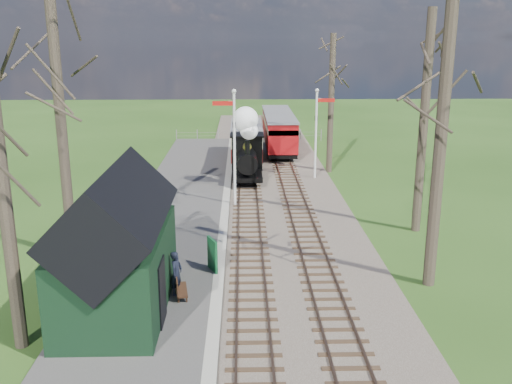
% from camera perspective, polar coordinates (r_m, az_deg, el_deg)
% --- Properties ---
extents(ground, '(140.00, 140.00, 0.00)m').
position_cam_1_polar(ground, '(15.77, -0.10, -18.49)').
color(ground, '#294A17').
rests_on(ground, ground).
extents(distant_hills, '(114.40, 48.00, 22.02)m').
position_cam_1_polar(distant_hills, '(81.42, -0.14, -2.60)').
color(distant_hills, '#385B23').
rests_on(distant_hills, ground).
extents(ballast_bed, '(8.00, 60.00, 0.10)m').
position_cam_1_polar(ballast_bed, '(36.21, 1.17, 1.33)').
color(ballast_bed, brown).
rests_on(ballast_bed, ground).
extents(track_near, '(1.60, 60.00, 0.15)m').
position_cam_1_polar(track_near, '(36.16, -0.89, 1.40)').
color(track_near, brown).
rests_on(track_near, ground).
extents(track_far, '(1.60, 60.00, 0.15)m').
position_cam_1_polar(track_far, '(36.28, 3.22, 1.42)').
color(track_far, brown).
rests_on(track_far, ground).
extents(platform, '(5.00, 44.00, 0.20)m').
position_cam_1_polar(platform, '(28.64, -7.77, -2.49)').
color(platform, '#474442').
rests_on(platform, ground).
extents(coping_strip, '(0.40, 44.00, 0.21)m').
position_cam_1_polar(coping_strip, '(28.47, -3.16, -2.47)').
color(coping_strip, '#B2AD9E').
rests_on(coping_strip, ground).
extents(station_shed, '(3.25, 6.30, 4.78)m').
position_cam_1_polar(station_shed, '(18.73, -13.71, -5.48)').
color(station_shed, black).
rests_on(station_shed, platform).
extents(semaphore_near, '(1.22, 0.24, 6.22)m').
position_cam_1_polar(semaphore_near, '(29.56, -2.31, 5.24)').
color(semaphore_near, silver).
rests_on(semaphore_near, ground).
extents(semaphore_far, '(1.22, 0.24, 5.72)m').
position_cam_1_polar(semaphore_far, '(35.83, 6.14, 6.49)').
color(semaphore_far, silver).
rests_on(semaphore_far, ground).
extents(bare_trees, '(15.51, 22.39, 12.00)m').
position_cam_1_polar(bare_trees, '(23.53, 2.60, 6.56)').
color(bare_trees, '#382D23').
rests_on(bare_trees, ground).
extents(fence_line, '(12.60, 0.08, 1.00)m').
position_cam_1_polar(fence_line, '(49.79, -0.70, 5.76)').
color(fence_line, slate).
rests_on(fence_line, ground).
extents(locomotive, '(1.89, 4.40, 4.72)m').
position_cam_1_polar(locomotive, '(34.79, -0.91, 4.33)').
color(locomotive, black).
rests_on(locomotive, ground).
extents(coach, '(2.20, 7.55, 2.32)m').
position_cam_1_polar(coach, '(40.86, -0.97, 5.14)').
color(coach, black).
rests_on(coach, ground).
extents(red_carriage_a, '(2.26, 5.59, 2.38)m').
position_cam_1_polar(red_carriage_a, '(42.86, 2.51, 5.65)').
color(red_carriage_a, black).
rests_on(red_carriage_a, ground).
extents(red_carriage_b, '(2.26, 5.59, 2.38)m').
position_cam_1_polar(red_carriage_b, '(48.28, 2.07, 6.74)').
color(red_carriage_b, black).
rests_on(red_carriage_b, ground).
extents(sign_board, '(0.43, 0.82, 1.26)m').
position_cam_1_polar(sign_board, '(21.66, -4.36, -6.27)').
color(sign_board, '#0F4823').
rests_on(sign_board, platform).
extents(bench, '(0.54, 1.29, 0.71)m').
position_cam_1_polar(bench, '(19.87, -7.71, -9.35)').
color(bench, '#3F2516').
rests_on(bench, platform).
extents(person, '(0.55, 0.66, 1.55)m').
position_cam_1_polar(person, '(19.81, -7.97, -8.04)').
color(person, black).
rests_on(person, platform).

